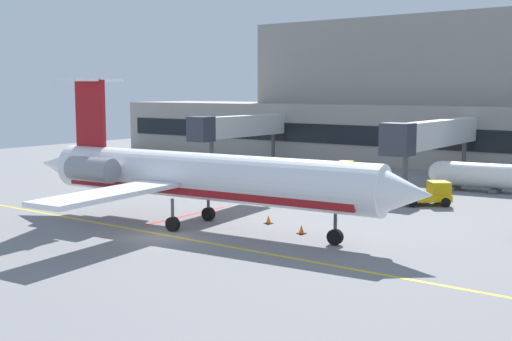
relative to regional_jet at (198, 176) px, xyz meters
name	(u,v)px	position (x,y,z in m)	size (l,w,h in m)	color
ground	(157,238)	(-0.14, -3.61, -3.30)	(120.00, 120.00, 0.11)	slate
terminal_building	(404,107)	(-5.37, 43.94, 3.39)	(78.68, 14.15, 17.39)	gray
jet_bridge_west	(237,127)	(-18.45, 27.72, 1.22)	(2.40, 15.95, 5.84)	silver
jet_bridge_east	(433,135)	(5.17, 26.19, 1.37)	(2.40, 18.94, 5.99)	silver
regional_jet	(198,176)	(0.00, 0.00, 0.00)	(29.20, 22.11, 9.42)	white
baggage_tug	(430,194)	(8.92, 16.25, -2.40)	(3.94, 3.64, 1.79)	#E5B20C
belt_loader	(347,174)	(-1.32, 22.09, -2.25)	(2.53, 3.94, 2.21)	#E5B20C
fuel_tank	(475,175)	(9.43, 25.05, -1.86)	(7.86, 2.85, 2.47)	white
safety_cone_alpha	(268,220)	(3.01, 3.42, -3.00)	(0.47, 0.47, 0.55)	orange
safety_cone_bravo	(301,230)	(6.34, 2.14, -3.00)	(0.47, 0.47, 0.55)	orange
safety_cone_charlie	(267,203)	(-0.72, 8.57, -3.00)	(0.47, 0.47, 0.55)	orange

